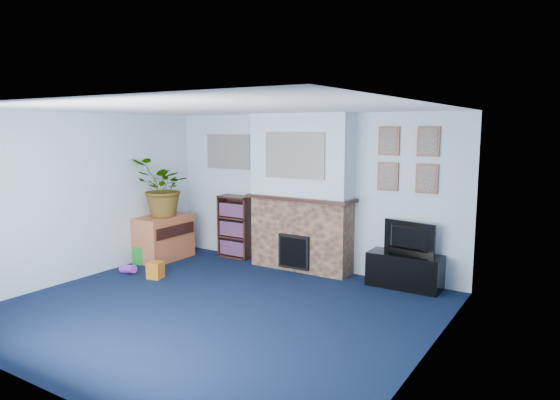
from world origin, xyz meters
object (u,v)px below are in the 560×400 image
Objects in this scene: television at (406,238)px; sideboard at (164,239)px; tv_stand at (405,271)px; bookshelf at (236,228)px.

television is 0.80× the size of sideboard.
television is at bearing 10.25° from sideboard.
tv_stand is at bearing 9.97° from sideboard.
television reaches higher than sideboard.
television is at bearing -1.09° from bookshelf.
tv_stand is at bearing -1.48° from bookshelf.
sideboard is (-0.93, -0.76, -0.15)m from bookshelf.
television is 0.72× the size of bookshelf.
television is 2.97m from bookshelf.
television is (0.00, 0.02, 0.47)m from tv_stand.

